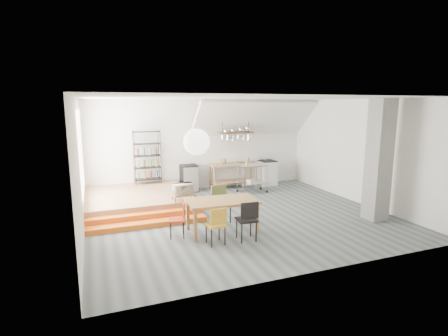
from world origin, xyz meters
name	(u,v)px	position (x,y,z in m)	size (l,w,h in m)	color
floor	(240,216)	(0.00, 0.00, 0.00)	(8.00, 8.00, 0.00)	#4A5255
wall_back	(202,145)	(0.00, 3.50, 1.60)	(8.00, 0.04, 3.20)	silver
wall_left	(79,168)	(-4.00, 0.00, 1.60)	(0.04, 7.00, 3.20)	silver
wall_right	(359,152)	(4.00, 0.00, 1.60)	(0.04, 7.00, 3.20)	silver
ceiling	(241,98)	(0.00, 0.00, 3.20)	(8.00, 7.00, 0.02)	white
slope_ceiling	(254,118)	(1.80, 2.90, 2.55)	(4.40, 1.80, 0.15)	white
window_pane	(81,151)	(-3.98, 1.50, 1.80)	(0.02, 2.50, 2.20)	white
platform	(138,199)	(-2.50, 2.00, 0.20)	(3.00, 3.00, 0.40)	#94694A
step_lower	(148,224)	(-2.50, 0.05, 0.07)	(3.00, 0.35, 0.13)	orange
step_upper	(146,217)	(-2.50, 0.40, 0.13)	(3.00, 0.35, 0.27)	orange
concrete_column	(379,160)	(3.30, -1.50, 1.60)	(0.50, 0.50, 3.20)	gray
kitchen_counter	(233,171)	(1.10, 3.15, 0.63)	(1.80, 0.60, 0.91)	#94694A
stove	(267,172)	(2.50, 3.16, 0.48)	(0.60, 0.60, 1.18)	white
pot_rack	(237,135)	(1.13, 2.92, 1.98)	(1.20, 0.50, 1.43)	#442A1B
wire_shelving	(147,156)	(-2.00, 3.20, 1.33)	(0.88, 0.38, 1.80)	black
microwave_shelf	(183,195)	(-1.40, 0.75, 0.55)	(0.60, 0.40, 0.16)	#94694A
paper_lantern	(197,142)	(-1.48, -0.91, 2.20)	(0.60, 0.60, 0.60)	white
dining_table	(222,203)	(-0.88, -0.94, 0.71)	(1.71, 1.02, 0.79)	olive
chair_mustard	(217,223)	(-1.28, -1.67, 0.51)	(0.42, 0.42, 0.86)	gold
chair_black	(248,217)	(-0.56, -1.71, 0.56)	(0.46, 0.46, 0.94)	black
chair_olive	(221,200)	(-0.64, -0.20, 0.57)	(0.45, 0.45, 0.95)	#575F2D
chair_red	(180,217)	(-1.91, -0.90, 0.48)	(0.44, 0.44, 0.81)	red
rolling_cart	(252,175)	(1.45, 2.26, 0.64)	(1.00, 0.57, 0.98)	silver
mini_fridge	(189,178)	(-0.57, 3.20, 0.47)	(0.55, 0.55, 0.94)	black
microwave	(183,189)	(-1.40, 0.75, 0.72)	(0.55, 0.37, 0.31)	beige
bowl	(241,162)	(1.39, 3.10, 0.94)	(0.24, 0.24, 0.06)	silver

